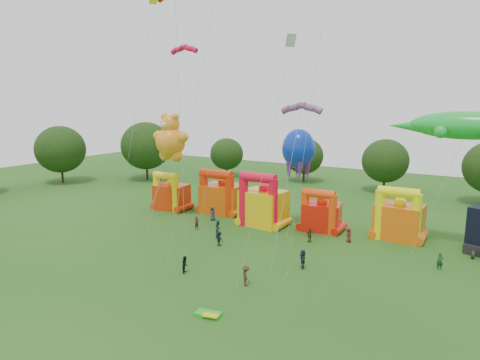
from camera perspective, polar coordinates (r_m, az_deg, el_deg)
The scene contains 23 objects.
ground at distance 37.10m, azimuth -14.78°, elevation -15.96°, with size 160.00×160.00×0.00m, color #1D4F16.
tree_ring at distance 36.03m, azimuth -15.89°, elevation -6.11°, with size 124.22×126.33×12.07m.
bouncy_castle_0 at distance 65.78m, azimuth -9.22°, elevation -1.97°, with size 5.09×4.30×5.90m.
bouncy_castle_1 at distance 63.04m, azimuth -2.47°, elevation -2.16°, with size 6.13×5.10×6.63m.
bouncy_castle_2 at distance 56.70m, azimuth 3.02°, elevation -3.35°, with size 6.03×5.08×7.25m.
bouncy_castle_3 at distance 55.47m, azimuth 10.77°, elevation -4.51°, with size 5.20×4.45×5.53m.
bouncy_castle_4 at distance 54.64m, azimuth 20.41°, elevation -4.85°, with size 5.59×4.63×6.51m.
teddy_bear_kite at distance 60.29m, azimuth -9.89°, elevation 2.74°, with size 5.80×5.42×14.78m.
gecko_kite at distance 50.86m, azimuth 26.16°, elevation 1.69°, with size 14.67×6.47×15.39m.
octopus_kite at distance 55.02m, azimuth 7.64°, elevation 2.28°, with size 4.21×6.69×12.92m.
parafoil_kites at distance 50.19m, azimuth -7.68°, elevation 6.23°, with size 22.40×12.50×28.29m.
diamond_kites at distance 44.16m, azimuth -2.39°, elevation 8.51°, with size 25.11×18.32×37.16m.
folded_kite_bundle at distance 34.58m, azimuth -4.21°, elevation -17.42°, with size 2.17×1.42×0.31m.
spectator_0 at distance 59.34m, azimuth -3.69°, elevation -4.49°, with size 0.95×0.62×1.95m, color #292E45.
spectator_1 at distance 55.38m, azimuth -5.79°, elevation -5.74°, with size 0.63×0.42×1.74m, color #4E161F.
spectator_2 at distance 52.71m, azimuth -2.89°, elevation -6.43°, with size 0.94×0.73×1.94m, color #1C4734.
spectator_3 at distance 49.17m, azimuth -2.81°, elevation -7.82°, with size 1.12×0.64×1.73m, color black.
spectator_4 at distance 50.98m, azimuth 9.27°, elevation -7.23°, with size 1.06×0.44×1.81m, color #453B1B.
spectator_5 at distance 43.40m, azimuth 8.36°, elevation -10.37°, with size 1.72×0.55×1.85m, color #242036.
spectator_6 at distance 51.98m, azimuth 14.31°, elevation -7.13°, with size 0.83×0.54×1.71m, color maroon.
spectator_7 at distance 46.75m, azimuth 25.11°, elevation -9.82°, with size 0.63×0.42×1.74m, color #1B4421.
spectator_8 at distance 42.22m, azimuth -7.31°, elevation -11.10°, with size 0.80×0.63×1.65m, color black.
spectator_9 at distance 39.11m, azimuth 0.79°, elevation -12.65°, with size 1.21×0.70×1.87m, color #3B2817.
Camera 1 is at (24.08, -23.02, 16.32)m, focal length 32.00 mm.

